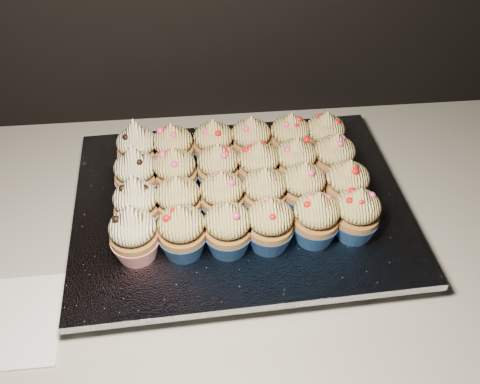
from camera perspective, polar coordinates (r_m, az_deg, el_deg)
The scene contains 28 objects.
worktop at distance 0.80m, azimuth -8.86°, elevation -5.84°, with size 2.44×0.64×0.04m, color beige.
napkin at distance 0.74m, azimuth -23.57°, elevation -12.59°, with size 0.14×0.14×0.00m, color white.
baking_tray at distance 0.80m, azimuth -0.00°, elevation -2.05°, with size 0.44×0.34×0.02m, color black.
foil_lining at distance 0.78m, azimuth -0.00°, elevation -1.17°, with size 0.48×0.37×0.01m, color silver.
cupcake_0 at distance 0.69m, azimuth -11.26°, elevation -4.42°, with size 0.06×0.06×0.10m.
cupcake_1 at distance 0.69m, azimuth -6.21°, elevation -4.20°, with size 0.06×0.06×0.08m.
cupcake_2 at distance 0.69m, azimuth -1.30°, elevation -3.92°, with size 0.06×0.06×0.08m.
cupcake_3 at distance 0.69m, azimuth 3.19°, elevation -3.48°, with size 0.06×0.06×0.08m.
cupcake_4 at distance 0.71m, azimuth 8.10°, elevation -2.81°, with size 0.06×0.06×0.08m.
cupcake_5 at distance 0.72m, azimuth 12.32°, elevation -2.32°, with size 0.06×0.06×0.08m.
cupcake_6 at distance 0.73m, azimuth -10.97°, elevation -1.33°, with size 0.06×0.06×0.10m.
cupcake_7 at distance 0.73m, azimuth -6.57°, elevation -1.04°, with size 0.06×0.06×0.08m.
cupcake_8 at distance 0.73m, azimuth -1.93°, elevation -0.51°, with size 0.06×0.06×0.08m.
cupcake_9 at distance 0.74m, azimuth 2.62°, elevation -0.12°, with size 0.06×0.06×0.08m.
cupcake_10 at distance 0.75m, azimuth 6.74°, elevation 0.45°, with size 0.06×0.06×0.08m.
cupcake_11 at distance 0.76m, azimuth 11.29°, elevation 0.69°, with size 0.06×0.06×0.08m.
cupcake_12 at distance 0.78m, azimuth -11.03°, elevation 1.90°, with size 0.06×0.06×0.10m.
cupcake_13 at distance 0.77m, azimuth -6.92°, elevation 2.05°, with size 0.06×0.06×0.08m.
cupcake_14 at distance 0.77m, azimuth -2.32°, elevation 2.50°, with size 0.06×0.06×0.08m.
cupcake_15 at distance 0.78m, azimuth 1.97°, elevation 2.72°, with size 0.06×0.06×0.08m.
cupcake_16 at distance 0.79m, azimuth 5.92°, elevation 3.17°, with size 0.06×0.06×0.08m.
cupcake_17 at distance 0.80m, azimuth 9.97°, elevation 3.55°, with size 0.06×0.06×0.08m.
cupcake_18 at distance 0.82m, azimuth -10.88°, elevation 4.58°, with size 0.06×0.06×0.10m.
cupcake_19 at distance 0.82m, azimuth -7.13°, elevation 4.61°, with size 0.06×0.06×0.08m.
cupcake_20 at distance 0.82m, azimuth -2.83°, elevation 5.10°, with size 0.06×0.06×0.08m.
cupcake_21 at distance 0.82m, azimuth 1.17°, elevation 5.46°, with size 0.06×0.06×0.08m.
cupcake_22 at distance 0.83m, azimuth 5.33°, elevation 5.76°, with size 0.06×0.06×0.08m.
cupcake_23 at distance 0.84m, azimuth 8.99°, elevation 5.87°, with size 0.06×0.06×0.08m.
Camera 1 is at (0.07, 1.17, 1.48)m, focal length 40.00 mm.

